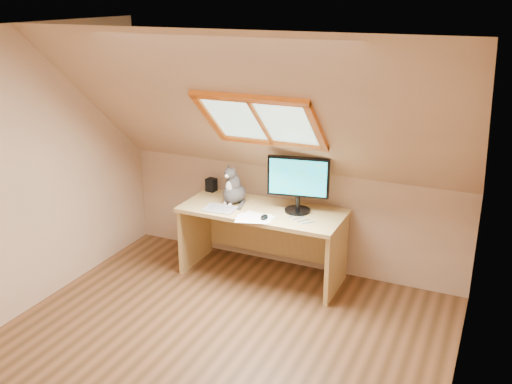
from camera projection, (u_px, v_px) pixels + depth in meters
The scene contains 10 objects.
ground at pixel (205, 357), 4.34m from camera, with size 3.50×3.50×0.00m, color brown.
room_shell at pixel (192, 182), 3.78m from camera, with size 3.52×3.52×2.41m.
desk at pixel (265, 228), 5.47m from camera, with size 1.54×0.67×0.70m.
monitor at pixel (298, 181), 5.18m from camera, with size 0.57×0.24×0.52m.
cat at pixel (234, 189), 5.45m from camera, with size 0.27×0.30×0.39m.
desk_speaker at pixel (211, 185), 5.80m from camera, with size 0.09×0.09×0.13m, color black.
graphics_tablet at pixel (220, 209), 5.33m from camera, with size 0.29×0.21×0.01m, color #B2B2B7.
mouse at pixel (264, 217), 5.10m from camera, with size 0.06×0.11×0.04m, color black.
papers at pixel (249, 218), 5.13m from camera, with size 0.35×0.30×0.01m.
cables at pixel (290, 218), 5.12m from camera, with size 0.51×0.26×0.01m.
Camera 1 is at (1.87, -3.19, 2.63)m, focal length 40.00 mm.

